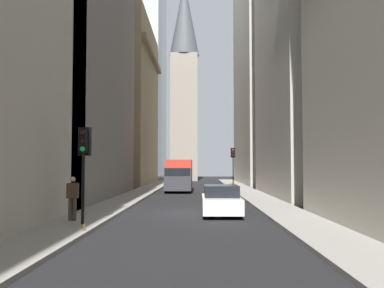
% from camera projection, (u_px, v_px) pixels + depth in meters
% --- Properties ---
extents(ground_plane, '(135.00, 135.00, 0.00)m').
position_uv_depth(ground_plane, '(192.00, 213.00, 20.74)').
color(ground_plane, black).
extents(sidewalk_right, '(90.00, 2.20, 0.14)m').
position_uv_depth(sidewalk_right, '(101.00, 212.00, 20.81)').
color(sidewalk_right, gray).
rests_on(sidewalk_right, ground_plane).
extents(sidewalk_left, '(90.00, 2.20, 0.14)m').
position_uv_depth(sidewalk_left, '(283.00, 212.00, 20.67)').
color(sidewalk_left, gray).
rests_on(sidewalk_left, ground_plane).
extents(building_left_far, '(19.62, 10.00, 31.77)m').
position_uv_depth(building_left_far, '(280.00, 58.00, 53.17)').
color(building_left_far, '#B7B2A5').
rests_on(building_left_far, ground_plane).
extents(building_right_far, '(17.64, 10.50, 19.82)m').
position_uv_depth(building_right_far, '(111.00, 104.00, 52.25)').
color(building_right_far, '#9E8966').
rests_on(building_right_far, ground_plane).
extents(building_right_midfar, '(18.87, 10.00, 26.99)m').
position_uv_depth(building_right_midfar, '(43.00, 7.00, 29.62)').
color(building_right_midfar, gray).
rests_on(building_right_midfar, ground_plane).
extents(church_spire, '(4.55, 4.55, 31.49)m').
position_uv_depth(church_spire, '(184.00, 74.00, 65.29)').
color(church_spire, gray).
rests_on(church_spire, ground_plane).
extents(delivery_truck, '(6.46, 2.25, 2.84)m').
position_uv_depth(delivery_truck, '(179.00, 175.00, 37.63)').
color(delivery_truck, red).
rests_on(delivery_truck, ground_plane).
extents(sedan_white, '(4.30, 1.78, 1.42)m').
position_uv_depth(sedan_white, '(221.00, 201.00, 20.02)').
color(sedan_white, silver).
rests_on(sedan_white, ground_plane).
extents(traffic_light_foreground, '(0.43, 0.52, 3.69)m').
position_uv_depth(traffic_light_foreground, '(83.00, 153.00, 16.02)').
color(traffic_light_foreground, black).
rests_on(traffic_light_foreground, sidewalk_right).
extents(traffic_light_midblock, '(0.43, 0.52, 4.19)m').
position_uv_depth(traffic_light_midblock, '(233.00, 158.00, 47.61)').
color(traffic_light_midblock, black).
rests_on(traffic_light_midblock, sidewalk_left).
extents(pedestrian, '(0.26, 0.44, 1.76)m').
position_uv_depth(pedestrian, '(73.00, 196.00, 16.93)').
color(pedestrian, '#473D33').
rests_on(pedestrian, sidewalk_right).
extents(discarded_bottle, '(0.07, 0.07, 0.27)m').
position_uv_depth(discarded_bottle, '(84.00, 227.00, 14.27)').
color(discarded_bottle, brown).
rests_on(discarded_bottle, sidewalk_right).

